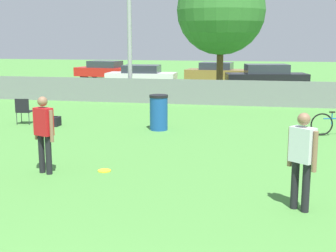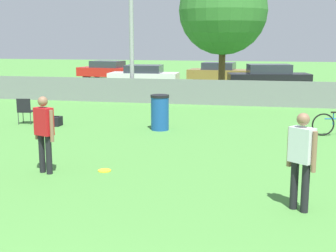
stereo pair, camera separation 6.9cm
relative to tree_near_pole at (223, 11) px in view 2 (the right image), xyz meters
name	(u,v)px [view 2 (the right image)]	position (x,y,z in m)	size (l,w,h in m)	color
fence_backline	(209,92)	(-0.26, -2.63, -3.60)	(26.91, 0.07, 1.21)	gray
tree_near_pole	(223,11)	(0.00, 0.00, 0.00)	(4.19, 4.19, 6.26)	brown
player_defender_red	(44,129)	(-2.33, -13.85, -3.20)	(0.52, 0.35, 1.65)	black
player_receiver_white	(301,155)	(2.83, -15.01, -3.20)	(0.45, 0.42, 1.65)	black
frisbee_disc	(104,170)	(-1.16, -13.45, -4.14)	(0.29, 0.29, 0.03)	yellow
folding_chair_sideline	(25,109)	(-5.72, -8.56, -3.66)	(0.53, 0.53, 0.88)	#333338
trash_bin	(160,112)	(-1.06, -8.62, -3.59)	(0.59, 0.59, 1.11)	#194C99
gear_bag_sideline	(51,121)	(-4.75, -8.67, -4.00)	(0.68, 0.38, 0.33)	black
parked_car_red	(108,70)	(-9.10, 9.22, -3.51)	(4.42, 2.36, 1.30)	black
parked_car_white	(144,76)	(-5.19, 4.74, -3.52)	(4.22, 1.96, 1.29)	black
parked_car_tan	(219,72)	(-1.08, 8.72, -3.51)	(4.12, 2.15, 1.30)	black
parked_car_dark	(269,77)	(2.23, 4.84, -3.48)	(4.84, 2.60, 1.41)	black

